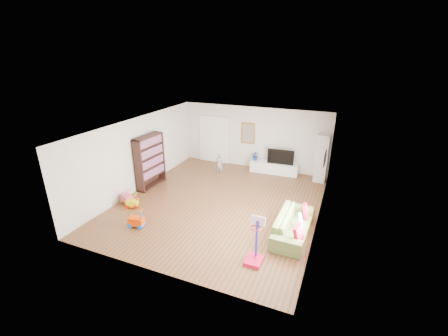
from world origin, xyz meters
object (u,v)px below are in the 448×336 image
at_px(media_console, 274,168).
at_px(basketball_hoop, 255,241).
at_px(bookshelf, 150,161).
at_px(sofa, 293,225).

height_order(media_console, basketball_hoop, basketball_hoop).
relative_size(bookshelf, basketball_hoop, 1.65).
height_order(sofa, basketball_hoop, basketball_hoop).
bearing_deg(basketball_hoop, bookshelf, 151.83).
xyz_separation_m(bookshelf, basketball_hoop, (5.02, -2.80, -0.40)).
xyz_separation_m(media_console, bookshelf, (-4.05, -3.12, 0.77)).
relative_size(bookshelf, sofa, 0.92).
relative_size(media_console, basketball_hoop, 1.65).
relative_size(media_console, bookshelf, 1.00).
bearing_deg(media_console, bookshelf, -144.77).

